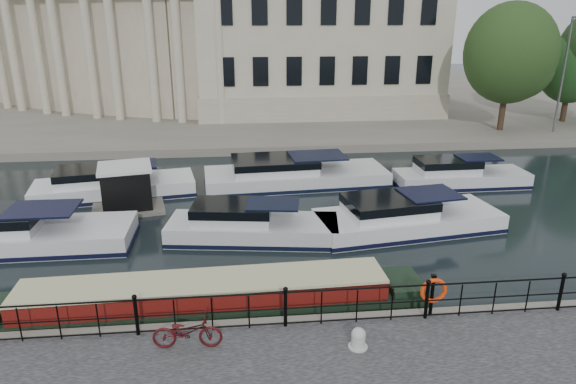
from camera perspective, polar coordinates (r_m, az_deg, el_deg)
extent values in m
plane|color=black|center=(16.90, -1.03, -11.96)|extent=(160.00, 160.00, 0.00)
cube|color=#6B665B|center=(54.10, -4.55, 10.10)|extent=(120.00, 42.00, 0.55)
cylinder|color=black|center=(14.65, -16.49, -13.14)|extent=(0.10, 0.10, 1.10)
sphere|color=black|center=(14.34, -16.72, -11.11)|extent=(0.14, 0.14, 0.14)
cylinder|color=black|center=(14.42, -0.28, -12.82)|extent=(0.10, 0.10, 1.10)
sphere|color=black|center=(14.11, -0.29, -10.75)|extent=(0.14, 0.14, 0.14)
cylinder|color=black|center=(15.27, 15.15, -11.58)|extent=(0.10, 0.10, 1.10)
sphere|color=black|center=(14.98, 15.35, -9.61)|extent=(0.14, 0.14, 0.14)
cylinder|color=black|center=(17.04, 28.03, -9.91)|extent=(0.10, 0.10, 1.10)
sphere|color=black|center=(16.78, 28.35, -8.11)|extent=(0.14, 0.14, 0.14)
cylinder|color=black|center=(14.16, -0.29, -11.10)|extent=(24.00, 0.05, 0.05)
cylinder|color=black|center=(14.42, -0.28, -12.82)|extent=(24.00, 0.04, 0.04)
cylinder|color=black|center=(14.67, -0.28, -14.37)|extent=(24.00, 0.04, 0.04)
cube|color=#ADA38C|center=(47.98, 2.95, 17.71)|extent=(20.00, 14.00, 14.00)
cube|color=#9E937F|center=(48.50, 2.83, 10.61)|extent=(20.30, 14.30, 2.00)
cube|color=#ADA38C|center=(43.59, -8.94, 15.40)|extent=(5.73, 4.06, 11.00)
cylinder|color=#ADA38C|center=(40.73, -7.58, 14.37)|extent=(0.70, 0.70, 9.80)
cylinder|color=#ADA38C|center=(41.65, -12.10, 14.22)|extent=(0.70, 0.70, 9.80)
cube|color=#ADA38C|center=(45.51, -15.32, 15.12)|extent=(5.90, 4.56, 11.00)
cylinder|color=#ADA38C|center=(42.52, -14.92, 14.10)|extent=(0.70, 0.70, 9.80)
cylinder|color=#ADA38C|center=(44.15, -18.79, 13.91)|extent=(0.70, 0.70, 9.80)
cube|color=#ADA38C|center=(48.43, -20.68, 14.80)|extent=(5.99, 4.99, 11.00)
cylinder|color=#ADA38C|center=(45.45, -21.11, 13.78)|extent=(0.70, 0.70, 9.80)
cylinder|color=#ADA38C|center=(47.66, -24.17, 13.59)|extent=(0.70, 0.70, 9.80)
cube|color=#ADA38C|center=(52.13, -24.90, 14.50)|extent=(5.99, 5.36, 11.00)
cylinder|color=#ADA38C|center=(49.30, -25.94, 13.48)|extent=(0.70, 0.70, 9.80)
cylinder|color=#ADA38C|center=(51.94, -28.21, 13.35)|extent=(0.70, 0.70, 9.80)
cube|color=#ADA38C|center=(56.42, -28.01, 14.29)|extent=(5.91, 5.64, 11.00)
cylinder|color=#59595B|center=(42.12, 28.21, 11.24)|extent=(0.16, 0.16, 8.00)
imported|color=#440C0E|center=(13.90, -11.13, -14.97)|extent=(1.82, 0.72, 0.94)
cylinder|color=#B3B4AF|center=(13.93, 7.80, -16.07)|extent=(0.36, 0.36, 0.38)
sphere|color=#B3B4AF|center=(13.82, 7.84, -15.43)|extent=(0.38, 0.38, 0.38)
cylinder|color=#B3B4AF|center=(14.03, 7.77, -16.65)|extent=(0.51, 0.51, 0.04)
cylinder|color=black|center=(15.43, 15.70, -11.02)|extent=(0.10, 0.10, 1.23)
cube|color=black|center=(15.13, 15.91, -8.99)|extent=(0.12, 0.12, 0.08)
torus|color=red|center=(15.26, 15.88, -10.49)|extent=(0.78, 0.12, 0.78)
cube|color=black|center=(16.36, -9.09, -12.97)|extent=(13.81, 2.29, 0.83)
cube|color=#60110D|center=(16.03, -9.21, -11.00)|extent=(11.05, 1.92, 0.64)
cube|color=#C5C08F|center=(15.83, -9.29, -9.75)|extent=(11.05, 1.98, 0.09)
cube|color=#6B665B|center=(25.50, -17.29, -1.67)|extent=(3.72, 3.30, 0.27)
cube|color=black|center=(25.16, -17.52, 0.57)|extent=(2.55, 2.55, 1.95)
cube|color=silver|center=(24.89, -17.74, 2.64)|extent=(2.81, 2.81, 0.13)
cube|color=silver|center=(23.00, -27.66, -4.95)|extent=(8.76, 2.95, 1.20)
cube|color=black|center=(23.03, -27.63, -5.14)|extent=(8.85, 2.98, 0.18)
cube|color=black|center=(22.15, -25.67, -1.74)|extent=(2.64, 2.04, 0.08)
cube|color=silver|center=(21.14, -3.89, -4.70)|extent=(7.14, 3.30, 1.20)
cube|color=black|center=(21.17, -3.88, -4.90)|extent=(7.21, 3.33, 0.18)
cube|color=silver|center=(20.91, -6.19, -2.52)|extent=(3.34, 2.34, 0.90)
cube|color=black|center=(20.56, -1.68, -1.31)|extent=(2.28, 1.92, 0.08)
cube|color=white|center=(22.56, 13.13, -3.61)|extent=(8.11, 3.99, 1.20)
cube|color=black|center=(22.59, 13.12, -3.80)|extent=(8.19, 4.03, 0.18)
cube|color=white|center=(21.85, 11.12, -1.82)|extent=(3.81, 2.84, 0.90)
cube|color=black|center=(22.52, 15.50, -0.18)|extent=(2.60, 2.33, 0.08)
cube|color=white|center=(27.49, -18.60, 0.03)|extent=(8.17, 4.00, 1.20)
cube|color=black|center=(27.51, -18.58, -0.13)|extent=(8.26, 4.04, 0.18)
cube|color=white|center=(27.31, -20.74, 1.54)|extent=(3.85, 2.78, 0.90)
cube|color=black|center=(27.05, -16.92, 2.91)|extent=(2.64, 2.26, 0.08)
cube|color=silver|center=(27.81, 0.90, 1.28)|extent=(9.93, 3.98, 1.20)
cube|color=black|center=(27.84, 0.90, 1.12)|extent=(10.03, 4.02, 0.18)
cube|color=silver|center=(27.38, -1.50, 2.85)|extent=(4.56, 3.01, 0.90)
cube|color=black|center=(27.66, 3.29, 4.07)|extent=(3.07, 2.51, 0.08)
cube|color=silver|center=(29.05, 18.62, 1.04)|extent=(7.01, 2.30, 1.20)
cube|color=black|center=(29.07, 18.60, 0.89)|extent=(7.08, 2.32, 0.18)
cube|color=silver|center=(28.47, 17.27, 2.61)|extent=(3.17, 1.85, 0.90)
cube|color=black|center=(29.05, 20.40, 3.62)|extent=(2.12, 1.57, 0.08)
cylinder|color=black|center=(41.58, 22.72, 8.43)|extent=(0.44, 0.44, 2.99)
ellipsoid|color=#1F3C13|center=(41.12, 23.46, 13.96)|extent=(6.49, 6.49, 7.17)
sphere|color=#1F3C13|center=(41.13, 24.31, 12.65)|extent=(4.78, 4.78, 4.78)
cylinder|color=black|center=(47.21, 28.37, 8.28)|extent=(0.44, 0.44, 2.23)
ellipsoid|color=#143811|center=(46.85, 28.96, 11.90)|extent=(4.85, 4.85, 5.36)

